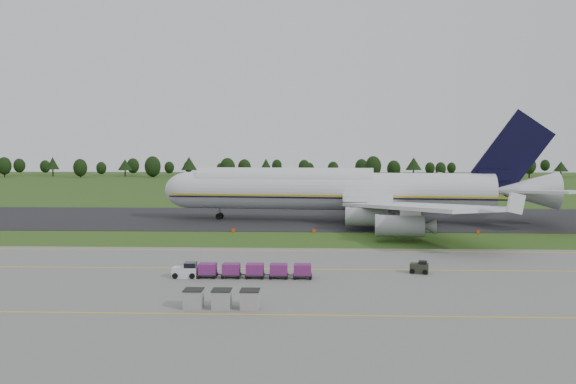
{
  "coord_description": "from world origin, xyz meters",
  "views": [
    {
      "loc": [
        5.79,
        -84.66,
        13.19
      ],
      "look_at": [
        2.48,
        2.0,
        7.13
      ],
      "focal_mm": 35.0,
      "sensor_mm": 36.0,
      "label": 1
    }
  ],
  "objects_px": {
    "baggage_train": "(240,270)",
    "edge_markers": "(355,231)",
    "utility_cart": "(419,268)",
    "uld_row": "(222,299)",
    "aircraft": "(343,190)"
  },
  "relations": [
    {
      "from": "baggage_train",
      "to": "edge_markers",
      "type": "bearing_deg",
      "value": 66.61
    },
    {
      "from": "utility_cart",
      "to": "uld_row",
      "type": "relative_size",
      "value": 0.34
    },
    {
      "from": "uld_row",
      "to": "edge_markers",
      "type": "relative_size",
      "value": 0.16
    },
    {
      "from": "utility_cart",
      "to": "edge_markers",
      "type": "relative_size",
      "value": 0.05
    },
    {
      "from": "edge_markers",
      "to": "uld_row",
      "type": "bearing_deg",
      "value": -108.06
    },
    {
      "from": "aircraft",
      "to": "baggage_train",
      "type": "distance_m",
      "value": 51.5
    },
    {
      "from": "baggage_train",
      "to": "uld_row",
      "type": "relative_size",
      "value": 2.29
    },
    {
      "from": "utility_cart",
      "to": "uld_row",
      "type": "bearing_deg",
      "value": -143.04
    },
    {
      "from": "aircraft",
      "to": "baggage_train",
      "type": "height_order",
      "value": "aircraft"
    },
    {
      "from": "utility_cart",
      "to": "baggage_train",
      "type": "bearing_deg",
      "value": -171.05
    },
    {
      "from": "baggage_train",
      "to": "edge_markers",
      "type": "height_order",
      "value": "baggage_train"
    },
    {
      "from": "uld_row",
      "to": "edge_markers",
      "type": "bearing_deg",
      "value": 71.94
    },
    {
      "from": "baggage_train",
      "to": "uld_row",
      "type": "height_order",
      "value": "uld_row"
    },
    {
      "from": "aircraft",
      "to": "utility_cart",
      "type": "xyz_separation_m",
      "value": [
        5.5,
        -46.32,
        -5.45
      ]
    },
    {
      "from": "aircraft",
      "to": "uld_row",
      "type": "height_order",
      "value": "aircraft"
    }
  ]
}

